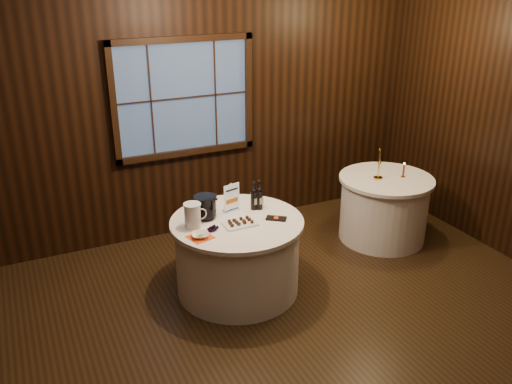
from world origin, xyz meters
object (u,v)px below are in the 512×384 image
side_table (384,208)px  chocolate_plate (240,223)px  grape_bunch (214,229)px  red_candle (403,172)px  cracker_bowl (200,235)px  port_bottle_left (254,197)px  chocolate_box (276,218)px  ice_bucket (205,207)px  main_table (237,255)px  port_bottle_right (259,197)px  sign_stand (231,202)px  glass_pitcher (193,215)px  brass_candlestick (379,168)px

side_table → chocolate_plate: 2.09m
grape_bunch → red_candle: (2.45, 0.34, 0.05)m
grape_bunch → cracker_bowl: grape_bunch is taller
port_bottle_left → chocolate_box: size_ratio=1.51×
port_bottle_left → ice_bucket: size_ratio=1.28×
main_table → port_bottle_right: port_bottle_right is taller
main_table → port_bottle_left: 0.59m
chocolate_box → red_candle: bearing=47.9°
sign_stand → port_bottle_left: sign_stand is taller
ice_bucket → chocolate_plate: ice_bucket is taller
ice_bucket → red_candle: ice_bucket is taller
port_bottle_right → glass_pitcher: bearing=169.5°
port_bottle_right → grape_bunch: (-0.58, -0.26, -0.11)m
chocolate_box → sign_stand: bearing=167.8°
red_candle → grape_bunch: bearing=-172.0°
chocolate_box → grape_bunch: grape_bunch is taller
sign_stand → port_bottle_left: 0.23m
glass_pitcher → brass_candlestick: 2.32m
port_bottle_left → glass_pitcher: bearing=175.1°
chocolate_plate → ice_bucket: bearing=131.6°
port_bottle_right → red_candle: port_bottle_right is taller
port_bottle_right → glass_pitcher: 0.73m
red_candle → ice_bucket: bearing=-178.7°
sign_stand → chocolate_box: bearing=-63.3°
chocolate_box → grape_bunch: (-0.63, 0.02, 0.01)m
side_table → chocolate_box: bearing=-165.0°
port_bottle_left → cracker_bowl: port_bottle_left is taller
chocolate_box → cracker_bowl: cracker_bowl is taller
sign_stand → chocolate_box: (0.31, -0.36, -0.09)m
grape_bunch → glass_pitcher: size_ratio=0.81×
ice_bucket → brass_candlestick: (2.14, 0.14, 0.01)m
glass_pitcher → chocolate_plate: bearing=-11.1°
grape_bunch → red_candle: red_candle is taller
main_table → ice_bucket: ice_bucket is taller
chocolate_box → glass_pitcher: size_ratio=0.82×
grape_bunch → side_table: bearing=10.5°
cracker_bowl → chocolate_plate: bearing=11.4°
main_table → red_candle: red_candle is taller
main_table → sign_stand: (0.03, 0.22, 0.48)m
side_table → chocolate_plate: chocolate_plate is taller
chocolate_box → ice_bucket: bearing=-170.8°
side_table → chocolate_plate: bearing=-168.7°
ice_bucket → red_candle: 2.42m
ice_bucket → grape_bunch: (-0.03, -0.29, -0.10)m
port_bottle_right → red_candle: 1.87m
main_table → red_candle: bearing=5.9°
port_bottle_right → ice_bucket: 0.56m
port_bottle_left → ice_bucket: bearing=163.7°
port_bottle_left → ice_bucket: (-0.51, 0.01, -0.01)m
red_candle → port_bottle_left: bearing=-178.1°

